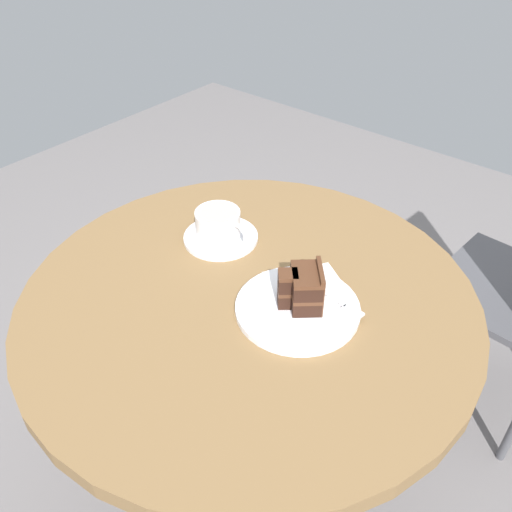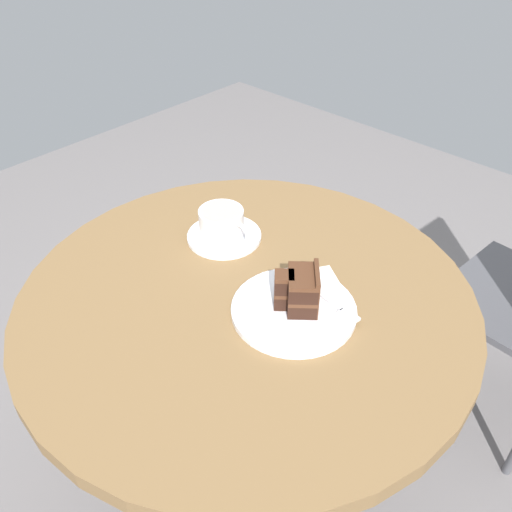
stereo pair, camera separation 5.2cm
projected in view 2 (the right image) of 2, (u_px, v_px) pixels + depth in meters
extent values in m
cube|color=slate|center=(249.00, 493.00, 1.47)|extent=(4.40, 4.40, 0.01)
cylinder|color=brown|center=(246.00, 300.00, 1.03)|extent=(0.87, 0.87, 0.03)
cylinder|color=silver|center=(248.00, 413.00, 1.25)|extent=(0.07, 0.07, 0.67)
cylinder|color=silver|center=(249.00, 490.00, 1.46)|extent=(0.39, 0.39, 0.02)
cylinder|color=white|center=(224.00, 236.00, 1.16)|extent=(0.16, 0.16, 0.01)
cylinder|color=white|center=(221.00, 223.00, 1.14)|extent=(0.09, 0.09, 0.06)
cylinder|color=beige|center=(221.00, 211.00, 1.12)|extent=(0.08, 0.08, 0.00)
torus|color=white|center=(240.00, 234.00, 1.11)|extent=(0.05, 0.01, 0.05)
cube|color=silver|center=(217.00, 222.00, 1.19)|extent=(0.04, 0.07, 0.00)
ellipsoid|color=silver|center=(237.00, 218.00, 1.21)|extent=(0.02, 0.02, 0.00)
cylinder|color=white|center=(294.00, 310.00, 0.98)|extent=(0.23, 0.23, 0.01)
cube|color=black|center=(302.00, 300.00, 0.97)|extent=(0.09, 0.09, 0.03)
cube|color=black|center=(283.00, 299.00, 0.97)|extent=(0.05, 0.05, 0.03)
cube|color=#4C2B19|center=(302.00, 292.00, 0.96)|extent=(0.09, 0.09, 0.01)
cube|color=#4C2B19|center=(284.00, 292.00, 0.96)|extent=(0.05, 0.05, 0.01)
cube|color=black|center=(303.00, 284.00, 0.95)|extent=(0.09, 0.09, 0.03)
cube|color=black|center=(284.00, 284.00, 0.95)|extent=(0.05, 0.05, 0.03)
cube|color=#4C2B19|center=(303.00, 276.00, 0.94)|extent=(0.09, 0.09, 0.01)
cube|color=#4C2B19|center=(284.00, 276.00, 0.94)|extent=(0.05, 0.05, 0.01)
cube|color=#4C2B19|center=(316.00, 289.00, 0.96)|extent=(0.06, 0.06, 0.08)
cube|color=silver|center=(318.00, 293.00, 1.00)|extent=(0.12, 0.03, 0.00)
cube|color=silver|center=(348.00, 316.00, 0.96)|extent=(0.04, 0.03, 0.00)
cube|color=silver|center=(302.00, 292.00, 1.03)|extent=(0.19, 0.19, 0.00)
cube|color=silver|center=(310.00, 291.00, 1.03)|extent=(0.17, 0.17, 0.00)
cylinder|color=#4C4C51|center=(478.00, 305.00, 1.75)|extent=(0.02, 0.02, 0.42)
cylinder|color=#4C4C51|center=(421.00, 356.00, 1.57)|extent=(0.02, 0.02, 0.42)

